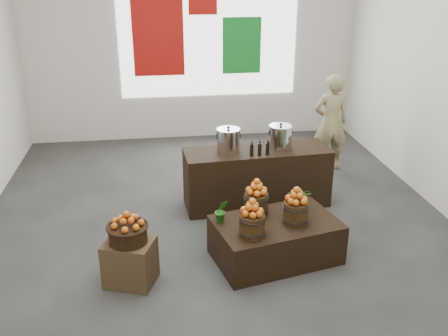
{
  "coord_description": "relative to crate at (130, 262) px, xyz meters",
  "views": [
    {
      "loc": [
        -0.72,
        -5.6,
        3.12
      ],
      "look_at": [
        0.02,
        -0.4,
        0.93
      ],
      "focal_mm": 40.0,
      "sensor_mm": 36.0,
      "label": 1
    }
  ],
  "objects": [
    {
      "name": "back_opening",
      "position": [
        1.36,
        4.61,
        1.76
      ],
      "size": [
        3.2,
        0.02,
        2.4
      ],
      "primitive_type": "cube",
      "color": "white",
      "rests_on": "back_wall"
    },
    {
      "name": "apples_in_bucket_front_left",
      "position": [
        1.27,
        -0.02,
        0.56
      ],
      "size": [
        0.2,
        0.2,
        0.18
      ],
      "primitive_type": null,
      "color": "#9C0505",
      "rests_on": "apple_bucket_front_left"
    },
    {
      "name": "counter",
      "position": [
        1.66,
        1.62,
        0.15
      ],
      "size": [
        1.98,
        0.73,
        0.8
      ],
      "primitive_type": "cube",
      "rotation": [
        0.0,
        0.0,
        0.06
      ],
      "color": "black",
      "rests_on": "ground"
    },
    {
      "name": "ground",
      "position": [
        1.06,
        1.13,
        -0.24
      ],
      "size": [
        7.0,
        7.0,
        0.0
      ],
      "primitive_type": "plane",
      "color": "#3C3C39",
      "rests_on": "ground"
    },
    {
      "name": "stock_pot_left",
      "position": [
        1.26,
        1.59,
        0.7
      ],
      "size": [
        0.3,
        0.3,
        0.3
      ],
      "primitive_type": "cylinder",
      "color": "silver",
      "rests_on": "counter"
    },
    {
      "name": "apples_in_basket",
      "position": [
        0.0,
        0.0,
        0.5
      ],
      "size": [
        0.3,
        0.3,
        0.16
      ],
      "primitive_type": null,
      "color": "#9C0505",
      "rests_on": "wicker_basket"
    },
    {
      "name": "apples_in_bucket_front_right",
      "position": [
        1.79,
        0.18,
        0.56
      ],
      "size": [
        0.2,
        0.2,
        0.18
      ],
      "primitive_type": null,
      "color": "#9C0505",
      "rests_on": "apple_bucket_front_right"
    },
    {
      "name": "deco_red_left",
      "position": [
        0.46,
        4.6,
        1.66
      ],
      "size": [
        0.9,
        0.04,
        1.4
      ],
      "primitive_type": "cube",
      "color": "#9C110C",
      "rests_on": "back_wall"
    },
    {
      "name": "shopper",
      "position": [
        3.05,
        2.71,
        0.53
      ],
      "size": [
        0.57,
        0.37,
        1.55
      ],
      "primitive_type": "imported",
      "rotation": [
        0.0,
        0.0,
        3.14
      ],
      "color": "#8E7D57",
      "rests_on": "ground"
    },
    {
      "name": "wicker_basket",
      "position": [
        0.0,
        0.0,
        0.33
      ],
      "size": [
        0.39,
        0.39,
        0.18
      ],
      "primitive_type": "cylinder",
      "color": "black",
      "rests_on": "crate"
    },
    {
      "name": "oil_cruets",
      "position": [
        1.67,
        1.42,
        0.66
      ],
      "size": [
        0.22,
        0.07,
        0.22
      ],
      "primitive_type": null,
      "rotation": [
        0.0,
        0.0,
        0.06
      ],
      "color": "black",
      "rests_on": "counter"
    },
    {
      "name": "herb_garnish_right",
      "position": [
        1.92,
        0.47,
        0.37
      ],
      "size": [
        0.34,
        0.32,
        0.3
      ],
      "primitive_type": "imported",
      "rotation": [
        0.0,
        0.0,
        -0.4
      ],
      "color": "#1A5712",
      "rests_on": "display_table"
    },
    {
      "name": "apple_bucket_front_right",
      "position": [
        1.79,
        0.18,
        0.34
      ],
      "size": [
        0.27,
        0.27,
        0.25
      ],
      "primitive_type": "cylinder",
      "color": "#36200E",
      "rests_on": "display_table"
    },
    {
      "name": "apple_bucket_rear",
      "position": [
        1.41,
        0.46,
        0.34
      ],
      "size": [
        0.27,
        0.27,
        0.25
      ],
      "primitive_type": "cylinder",
      "color": "#36200E",
      "rests_on": "display_table"
    },
    {
      "name": "stock_pot_center",
      "position": [
        1.97,
        1.63,
        0.7
      ],
      "size": [
        0.3,
        0.3,
        0.3
      ],
      "primitive_type": "cylinder",
      "color": "silver",
      "rests_on": "counter"
    },
    {
      "name": "apple_bucket_front_left",
      "position": [
        1.27,
        -0.02,
        0.34
      ],
      "size": [
        0.27,
        0.27,
        0.25
      ],
      "primitive_type": "cylinder",
      "color": "#36200E",
      "rests_on": "display_table"
    },
    {
      "name": "crate",
      "position": [
        0.0,
        0.0,
        0.0
      ],
      "size": [
        0.6,
        0.54,
        0.49
      ],
      "primitive_type": "cube",
      "rotation": [
        0.0,
        0.0,
        -0.35
      ],
      "color": "brown",
      "rests_on": "ground"
    },
    {
      "name": "deco_red_upper",
      "position": [
        1.26,
        4.6,
        2.26
      ],
      "size": [
        0.5,
        0.04,
        0.5
      ],
      "primitive_type": "cube",
      "color": "#9C110C",
      "rests_on": "back_wall"
    },
    {
      "name": "apples_in_bucket_rear",
      "position": [
        1.41,
        0.46,
        0.56
      ],
      "size": [
        0.2,
        0.2,
        0.18
      ],
      "primitive_type": null,
      "color": "#9C0505",
      "rests_on": "apple_bucket_rear"
    },
    {
      "name": "back_wall",
      "position": [
        1.06,
        4.63,
        1.76
      ],
      "size": [
        6.0,
        0.04,
        4.0
      ],
      "primitive_type": "cube",
      "color": "beige",
      "rests_on": "ground"
    },
    {
      "name": "deco_green_right",
      "position": [
        1.96,
        4.6,
        1.46
      ],
      "size": [
        0.7,
        0.04,
        1.0
      ],
      "primitive_type": "cube",
      "color": "#137B25",
      "rests_on": "back_wall"
    },
    {
      "name": "display_table",
      "position": [
        1.6,
        0.25,
        -0.01
      ],
      "size": [
        1.49,
        1.11,
        0.46
      ],
      "primitive_type": "cube",
      "rotation": [
        0.0,
        0.0,
        0.23
      ],
      "color": "black",
      "rests_on": "ground"
    },
    {
      "name": "herb_garnish_left",
      "position": [
        0.99,
        0.32,
        0.36
      ],
      "size": [
        0.16,
        0.13,
        0.27
      ],
      "primitive_type": "imported",
      "rotation": [
        0.0,
        0.0,
        0.1
      ],
      "color": "#1A5712",
      "rests_on": "display_table"
    }
  ]
}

